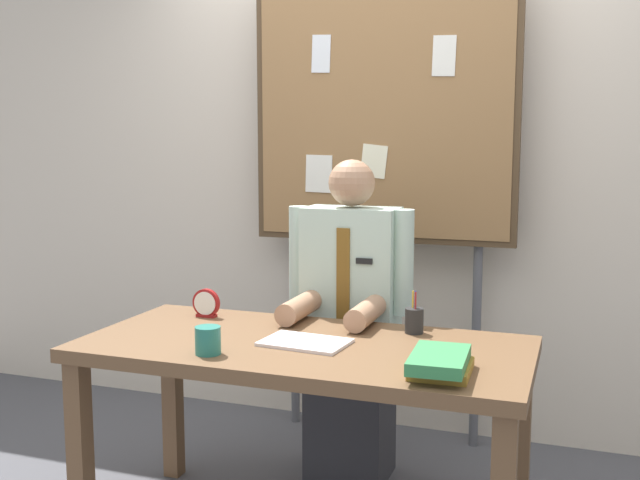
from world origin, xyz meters
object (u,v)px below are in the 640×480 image
book_stack (440,363)px  desk_clock (206,304)px  desk (304,368)px  person (350,334)px  open_notebook (305,342)px  pen_holder (414,320)px  coffee_mug (208,340)px  bulletin_board (382,118)px

book_stack → desk_clock: bearing=157.5°
desk → person: 0.56m
open_notebook → person: bearing=91.2°
person → open_notebook: 0.59m
pen_holder → desk: bearing=-142.9°
desk_clock → pen_holder: (0.86, 0.03, -0.00)m
coffee_mug → pen_holder: size_ratio=0.59×
bulletin_board → desk_clock: 1.25m
desk → bulletin_board: bearing=90.0°
desk → coffee_mug: 0.38m
desk → person: bearing=90.0°
pen_holder → person: bearing=139.2°
book_stack → desk: bearing=158.7°
bulletin_board → desk_clock: bulletin_board is taller
book_stack → pen_holder: pen_holder is taller
person → book_stack: person is taller
bulletin_board → pen_holder: (0.34, -0.80, -0.78)m
desk → pen_holder: (0.34, 0.26, 0.14)m
book_stack → coffee_mug: (-0.78, -0.04, 0.01)m
desk → desk_clock: size_ratio=13.70×
pen_holder → bulletin_board: bearing=113.3°
open_notebook → pen_holder: size_ratio=1.88×
open_notebook → book_stack: bearing=-19.8°
open_notebook → desk_clock: bearing=154.9°
desk_clock → pen_holder: 0.86m
book_stack → open_notebook: book_stack is taller
bulletin_board → coffee_mug: (-0.25, -1.31, -0.78)m
book_stack → coffee_mug: size_ratio=3.03×
person → pen_holder: (0.34, -0.30, 0.16)m
desk_clock → coffee_mug: size_ratio=1.23×
desk → book_stack: book_stack is taller
desk → book_stack: size_ratio=5.58×
book_stack → desk_clock: size_ratio=2.46×
desk → bulletin_board: bulletin_board is taller
person → desk: bearing=-90.0°
desk → person: person is taller
open_notebook → desk_clock: size_ratio=2.56×
desk → open_notebook: (0.01, -0.02, 0.10)m
coffee_mug → pen_holder: (0.60, 0.51, 0.00)m
open_notebook → pen_holder: 0.44m
bulletin_board → coffee_mug: 1.54m
person → coffee_mug: (-0.25, -0.81, 0.15)m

